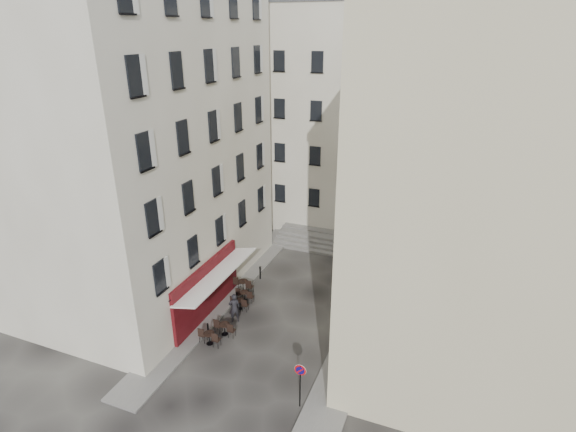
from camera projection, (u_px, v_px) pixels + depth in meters
The scene contains 18 objects.
ground at pixel (268, 341), 25.26m from camera, with size 90.00×90.00×0.00m, color black.
sidewalk_left at pixel (231, 289), 30.19m from camera, with size 2.00×22.00×0.12m, color slate.
sidewalk_right at pixel (359, 327), 26.29m from camera, with size 2.00×18.00×0.12m, color slate.
building_left at pixel (128, 133), 27.41m from camera, with size 12.20×16.20×20.60m.
building_right at pixel (498, 188), 21.13m from camera, with size 12.20×14.20×18.60m.
building_back at pixel (345, 116), 38.32m from camera, with size 18.20×10.20×18.60m.
cafe_storefront at pixel (208, 288), 26.85m from camera, with size 1.74×7.30×3.50m.
stone_steps at pixel (331, 243), 35.90m from camera, with size 9.00×3.15×0.80m.
bollard_near at pixel (208, 330), 25.30m from camera, with size 0.12×0.12×0.98m.
bollard_mid at pixel (237, 298), 28.30m from camera, with size 0.12×0.12×0.98m.
bollard_far at pixel (260, 272), 31.31m from camera, with size 0.12×0.12×0.98m.
no_parking_sign at pixel (300, 378), 20.21m from camera, with size 0.55×0.10×2.39m.
bistro_table_a at pixel (210, 337), 24.79m from camera, with size 1.32×0.62×0.93m.
bistro_table_b at pixel (225, 328), 25.56m from camera, with size 1.31×0.61×0.92m.
bistro_table_c at pixel (240, 303), 27.93m from camera, with size 1.20×0.56×0.85m.
bistro_table_d at pixel (245, 295), 28.77m from camera, with size 1.22×0.57×0.86m.
bistro_table_e at pixel (243, 285), 29.81m from camera, with size 1.41×0.66×0.99m.
pedestrian at pixel (234, 308), 26.59m from camera, with size 0.68×0.45×1.88m, color black.
Camera 1 is at (8.59, -18.76, 16.21)m, focal length 28.00 mm.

